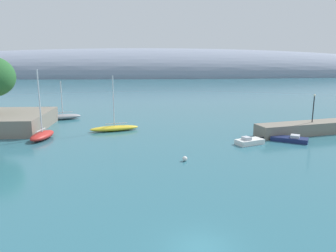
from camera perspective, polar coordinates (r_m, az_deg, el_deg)
The scene contains 10 objects.
water at distance 21.74m, azimuth 5.81°, elevation -20.43°, with size 600.00×600.00×0.00m, color #2D6675.
breakwater_rocks at distance 55.59m, azimuth 24.61°, elevation -0.20°, with size 20.69×3.21×1.82m, color gray.
distant_ridge at distance 205.94m, azimuth -3.61°, elevation 8.78°, with size 395.51×64.46×32.96m, color gray.
sailboat_grey_near_shore at distance 64.81m, azimuth -17.85°, elevation 1.59°, with size 6.91×3.93×7.19m.
sailboat_red_mid_mooring at distance 50.16m, azimuth -21.06°, elevation -1.45°, with size 3.14×5.86×9.89m.
sailboat_yellow_outer_mooring at distance 52.79m, azimuth -9.33°, elevation -0.33°, with size 7.92×3.79×8.75m.
motorboat_navy_foreground at distance 48.80m, azimuth 20.42°, elevation -2.12°, with size 5.18×4.17×1.00m.
motorboat_white_outer at distance 45.64m, azimuth 14.04°, elevation -2.62°, with size 4.33×3.17×1.07m.
mooring_buoy_white at distance 37.30m, azimuth 2.94°, elevation -5.71°, with size 0.58×0.58×0.58m, color silver.
harbor_lamp_post at distance 54.02m, azimuth 24.03°, elevation 3.36°, with size 0.36×0.36×4.29m.
Camera 1 is at (-3.15, -18.08, 11.65)m, focal length 35.00 mm.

